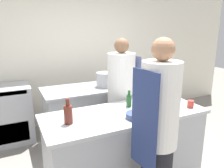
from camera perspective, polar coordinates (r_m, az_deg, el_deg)
wall_back at (r=4.33m, az=-10.44°, el=8.36°), size 8.00×0.06×2.80m
prep_counter at (r=2.70m, az=3.37°, el=-16.33°), size 1.87×0.74×0.91m
pass_counter at (r=3.74m, az=-3.03°, el=-7.31°), size 1.86×0.73×0.91m
oven_range at (r=4.02m, az=-26.86°, el=-7.18°), size 0.93×0.65×0.94m
chef_at_prep_near at (r=2.05m, az=11.91°, el=-13.30°), size 0.36×0.35×1.77m
chef_at_stove at (r=3.15m, az=2.42°, el=-3.85°), size 0.44×0.42×1.71m
bottle_olive_oil at (r=2.22m, az=-11.37°, el=-7.65°), size 0.09×0.09×0.26m
bottle_vinegar at (r=2.65m, az=4.46°, el=-4.27°), size 0.06×0.06×0.20m
bottle_wine at (r=3.06m, az=15.92°, el=-2.27°), size 0.06×0.06×0.20m
bowl_mixing_large at (r=2.34m, az=6.28°, el=-8.19°), size 0.22×0.22×0.06m
bowl_prep_small at (r=2.84m, az=13.51°, el=-4.47°), size 0.17×0.17×0.06m
cup at (r=2.79m, az=19.83°, el=-4.94°), size 0.08×0.08×0.09m
cutting_board at (r=2.46m, az=-1.93°, el=-7.57°), size 0.39×0.23×0.01m
stockpot at (r=3.56m, az=-1.78°, el=1.19°), size 0.29×0.29×0.23m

